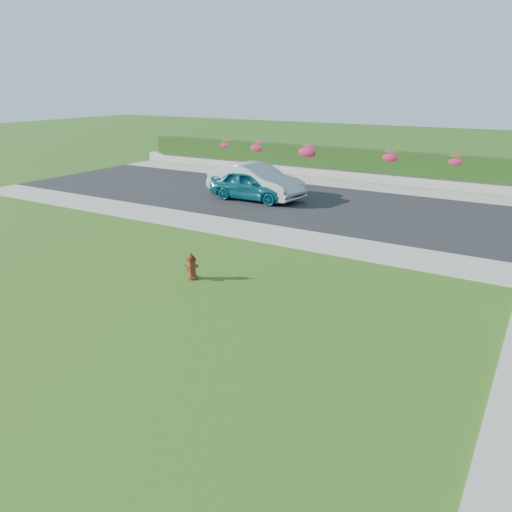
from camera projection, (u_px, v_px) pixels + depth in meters
The scene contains 14 objects.
ground at pixel (128, 366), 9.43m from camera, with size 120.00×120.00×0.00m, color black.
street_far at pixel (267, 198), 23.20m from camera, with size 26.00×8.00×0.04m, color black.
sidewalk_far at pixel (182, 219), 19.64m from camera, with size 24.00×2.00×0.04m, color gray.
sidewalk_beyond at pixel (384, 189), 25.30m from camera, with size 34.00×2.00×0.04m, color gray.
retaining_wall at pixel (393, 179), 26.42m from camera, with size 34.00×0.40×0.60m, color gray.
hedge at pixel (395, 162), 26.23m from camera, with size 32.00×0.90×1.10m, color black.
fire_hydrant at pixel (192, 267), 13.56m from camera, with size 0.38×0.36×0.72m.
sedan_teal at pixel (252, 185), 22.61m from camera, with size 1.60×3.99×1.36m, color #0C4E60.
sedan_silver at pixel (255, 181), 22.93m from camera, with size 1.66×4.76×1.57m, color #9EA2A6.
flower_clump_a at pixel (227, 145), 31.22m from camera, with size 1.25×0.80×0.62m, color #B31E46.
flower_clump_b at pixel (259, 148), 30.09m from camera, with size 1.39×0.89×0.70m, color #B31E46.
flower_clump_c at pixel (310, 152), 28.47m from camera, with size 1.54×0.99×0.77m, color #B31E46.
flower_clump_d at pixel (392, 157), 26.15m from camera, with size 1.37×0.88×0.68m, color #B31E46.
flower_clump_e at pixel (457, 161), 24.56m from camera, with size 1.28×0.83×0.64m, color #B31E46.
Camera 1 is at (6.33, -5.81, 5.05)m, focal length 35.00 mm.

